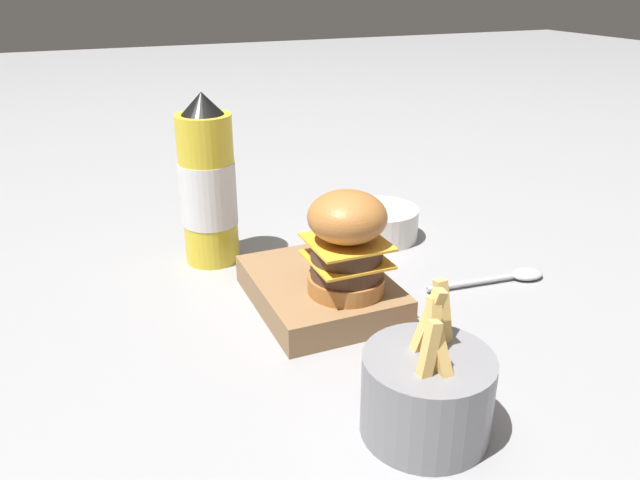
# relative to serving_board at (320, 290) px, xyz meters

# --- Properties ---
(ground_plane) EXTENTS (6.00, 6.00, 0.00)m
(ground_plane) POSITION_rel_serving_board_xyz_m (0.01, -0.02, -0.02)
(ground_plane) COLOR gray
(serving_board) EXTENTS (0.20, 0.16, 0.04)m
(serving_board) POSITION_rel_serving_board_xyz_m (0.00, 0.00, 0.00)
(serving_board) COLOR olive
(serving_board) RESTS_ON ground_plane
(burger) EXTENTS (0.09, 0.09, 0.12)m
(burger) POSITION_rel_serving_board_xyz_m (-0.04, -0.01, 0.08)
(burger) COLOR #AD6B33
(burger) RESTS_ON serving_board
(ketchup_bottle) EXTENTS (0.08, 0.08, 0.24)m
(ketchup_bottle) POSITION_rel_serving_board_xyz_m (0.18, 0.09, 0.09)
(ketchup_bottle) COLOR yellow
(ketchup_bottle) RESTS_ON ground_plane
(fries_basket) EXTENTS (0.12, 0.12, 0.14)m
(fries_basket) POSITION_rel_serving_board_xyz_m (-0.25, 0.00, 0.02)
(fries_basket) COLOR slate
(fries_basket) RESTS_ON ground_plane
(side_bowl) EXTENTS (0.12, 0.12, 0.05)m
(side_bowl) POSITION_rel_serving_board_xyz_m (0.16, -0.17, 0.01)
(side_bowl) COLOR silver
(side_bowl) RESTS_ON ground_plane
(spoon) EXTENTS (0.04, 0.17, 0.01)m
(spoon) POSITION_rel_serving_board_xyz_m (-0.04, -0.26, -0.01)
(spoon) COLOR #B2B2B7
(spoon) RESTS_ON ground_plane
(ketchup_puddle) EXTENTS (0.06, 0.06, 0.00)m
(ketchup_puddle) POSITION_rel_serving_board_xyz_m (-0.16, -0.09, -0.02)
(ketchup_puddle) COLOR #B21E14
(ketchup_puddle) RESTS_ON ground_plane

